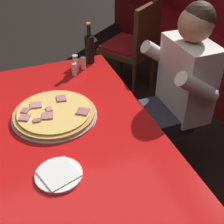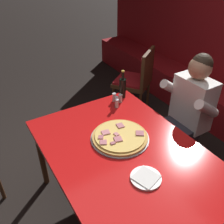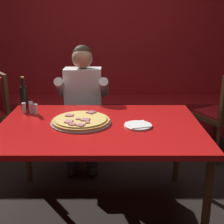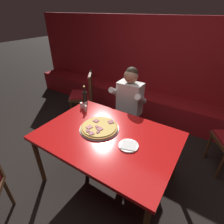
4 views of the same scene
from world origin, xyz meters
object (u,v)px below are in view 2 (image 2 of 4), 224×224
shaker_black_pepper (114,98)px  shaker_parmesan (117,104)px  plate_white_paper (146,178)px  dining_chair_near_left (137,78)px  main_dining_table (125,158)px  shaker_oregano (117,101)px  pizza (120,137)px  diner_seated_blue_shirt (185,112)px  beer_bottle (123,87)px  shaker_red_pepper_flakes (120,99)px

shaker_black_pepper → shaker_parmesan: bearing=-19.8°
shaker_black_pepper → plate_white_paper: bearing=-20.0°
dining_chair_near_left → main_dining_table: bearing=-40.0°
shaker_oregano → shaker_parmesan: 0.05m
pizza → diner_seated_blue_shirt: diner_seated_blue_shirt is taller
shaker_parmesan → beer_bottle: bearing=130.9°
shaker_oregano → diner_seated_blue_shirt: (0.39, 0.55, -0.09)m
pizza → dining_chair_near_left: size_ratio=0.48×
beer_bottle → shaker_parmesan: (0.13, -0.15, -0.07)m
main_dining_table → pizza: 0.18m
main_dining_table → pizza: pizza is taller
shaker_black_pepper → shaker_parmesan: same height
plate_white_paper → shaker_red_pepper_flakes: 0.98m
shaker_red_pepper_flakes → pizza: bearing=-33.7°
plate_white_paper → beer_bottle: beer_bottle is taller
beer_bottle → diner_seated_blue_shirt: 0.66m
beer_bottle → shaker_black_pepper: 0.14m
pizza → plate_white_paper: bearing=-10.2°
shaker_oregano → shaker_red_pepper_flakes: bearing=107.8°
diner_seated_blue_shirt → dining_chair_near_left: (-1.03, 0.20, -0.12)m
beer_bottle → shaker_oregano: beer_bottle is taller
beer_bottle → pizza: bearing=-35.3°
pizza → beer_bottle: beer_bottle is taller
main_dining_table → shaker_red_pepper_flakes: shaker_red_pepper_flakes is taller
shaker_oregano → diner_seated_blue_shirt: size_ratio=0.07×
shaker_parmesan → dining_chair_near_left: 1.05m
main_dining_table → shaker_red_pepper_flakes: size_ratio=18.04×
main_dining_table → shaker_black_pepper: 0.74m
main_dining_table → shaker_red_pepper_flakes: 0.71m
pizza → shaker_red_pepper_flakes: bearing=146.3°
diner_seated_blue_shirt → dining_chair_near_left: size_ratio=1.31×
shaker_red_pepper_flakes → diner_seated_blue_shirt: (0.40, 0.49, -0.09)m
beer_bottle → shaker_parmesan: beer_bottle is taller
shaker_black_pepper → beer_bottle: bearing=101.9°
main_dining_table → diner_seated_blue_shirt: (-0.21, 0.84, 0.01)m
shaker_red_pepper_flakes → dining_chair_near_left: bearing=132.4°
plate_white_paper → shaker_red_pepper_flakes: size_ratio=2.44×
shaker_parmesan → dining_chair_near_left: size_ratio=0.09×
pizza → shaker_red_pepper_flakes: size_ratio=5.48×
beer_bottle → shaker_black_pepper: size_ratio=3.40×
beer_bottle → shaker_oregano: size_ratio=3.40×
shaker_red_pepper_flakes → shaker_parmesan: size_ratio=1.00×
shaker_red_pepper_flakes → diner_seated_blue_shirt: diner_seated_blue_shirt is taller
pizza → beer_bottle: size_ratio=1.61×
plate_white_paper → shaker_parmesan: shaker_parmesan is taller
main_dining_table → diner_seated_blue_shirt: bearing=103.9°
plate_white_paper → beer_bottle: (-0.98, 0.46, 0.10)m
main_dining_table → shaker_red_pepper_flakes: bearing=150.1°
main_dining_table → dining_chair_near_left: dining_chair_near_left is taller
plate_white_paper → shaker_parmesan: bearing=160.0°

